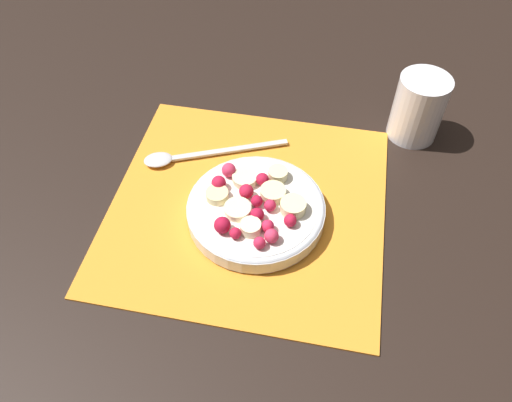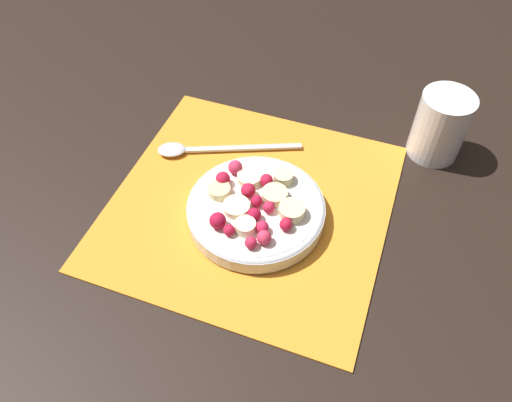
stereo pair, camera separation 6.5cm
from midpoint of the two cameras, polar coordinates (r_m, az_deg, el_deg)
ground_plane at (r=0.69m, az=-3.62°, el=-0.73°), size 3.00×3.00×0.00m
placemat at (r=0.69m, az=-3.63°, el=-0.57°), size 0.37×0.37×0.01m
fruit_bowl at (r=0.66m, az=-2.83°, el=-1.01°), size 0.18×0.18×0.05m
spoon at (r=0.76m, az=-10.48°, el=4.95°), size 0.21×0.10×0.01m
drinking_glass at (r=0.79m, az=15.82°, el=10.09°), size 0.08×0.08×0.10m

